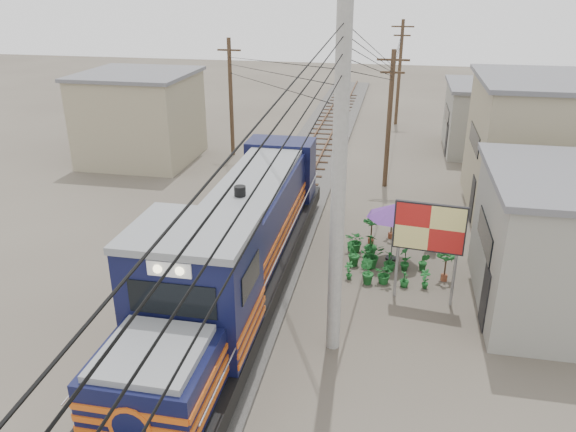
% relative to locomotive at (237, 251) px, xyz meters
% --- Properties ---
extents(ground, '(120.00, 120.00, 0.00)m').
position_rel_locomotive_xyz_m(ground, '(0.00, -1.54, -1.84)').
color(ground, '#473F35').
rests_on(ground, ground).
extents(ballast, '(3.60, 70.00, 0.16)m').
position_rel_locomotive_xyz_m(ballast, '(0.00, 8.46, -1.76)').
color(ballast, '#595651').
rests_on(ballast, ground).
extents(track, '(1.15, 70.00, 0.12)m').
position_rel_locomotive_xyz_m(track, '(0.00, 8.46, -1.58)').
color(track, '#51331E').
rests_on(track, ground).
extents(locomotive, '(3.17, 17.25, 4.27)m').
position_rel_locomotive_xyz_m(locomotive, '(0.00, 0.00, 0.00)').
color(locomotive, black).
rests_on(locomotive, ground).
extents(utility_pole_main, '(0.40, 0.40, 10.00)m').
position_rel_locomotive_xyz_m(utility_pole_main, '(3.50, -2.04, 3.16)').
color(utility_pole_main, '#9E9B93').
rests_on(utility_pole_main, ground).
extents(wooden_pole_mid, '(1.60, 0.24, 7.00)m').
position_rel_locomotive_xyz_m(wooden_pole_mid, '(4.50, 12.46, 1.84)').
color(wooden_pole_mid, '#4C3826').
rests_on(wooden_pole_mid, ground).
extents(wooden_pole_far, '(1.60, 0.24, 7.50)m').
position_rel_locomotive_xyz_m(wooden_pole_far, '(4.80, 26.46, 2.09)').
color(wooden_pole_far, '#4C3826').
rests_on(wooden_pole_far, ground).
extents(wooden_pole_left, '(1.60, 0.24, 7.00)m').
position_rel_locomotive_xyz_m(wooden_pole_left, '(-5.00, 16.46, 1.84)').
color(wooden_pole_left, '#4C3826').
rests_on(wooden_pole_left, ground).
extents(power_lines, '(9.65, 19.00, 3.30)m').
position_rel_locomotive_xyz_m(power_lines, '(-0.14, 6.95, 5.72)').
color(power_lines, black).
rests_on(power_lines, ground).
extents(shophouse_mid, '(8.40, 7.35, 6.20)m').
position_rel_locomotive_xyz_m(shophouse_mid, '(12.50, 10.46, 1.27)').
color(shophouse_mid, gray).
rests_on(shophouse_mid, ground).
extents(shophouse_back, '(6.30, 6.30, 4.20)m').
position_rel_locomotive_xyz_m(shophouse_back, '(11.00, 20.46, 0.27)').
color(shophouse_back, gray).
rests_on(shophouse_back, ground).
extents(shophouse_left, '(6.30, 6.30, 5.20)m').
position_rel_locomotive_xyz_m(shophouse_left, '(-10.00, 14.46, 0.77)').
color(shophouse_left, gray).
rests_on(shophouse_left, ground).
extents(billboard, '(2.30, 0.39, 3.55)m').
position_rel_locomotive_xyz_m(billboard, '(6.18, 1.11, 0.78)').
color(billboard, '#99999E').
rests_on(billboard, ground).
extents(market_umbrella, '(2.52, 2.52, 2.35)m').
position_rel_locomotive_xyz_m(market_umbrella, '(5.06, 3.96, 0.23)').
color(market_umbrella, black).
rests_on(market_umbrella, ground).
extents(vendor, '(0.83, 0.77, 1.90)m').
position_rel_locomotive_xyz_m(vendor, '(6.59, 5.13, -0.89)').
color(vendor, black).
rests_on(vendor, ground).
extents(plant_nursery, '(3.39, 3.28, 1.06)m').
position_rel_locomotive_xyz_m(plant_nursery, '(4.45, 3.18, -1.38)').
color(plant_nursery, '#1B6024').
rests_on(plant_nursery, ground).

